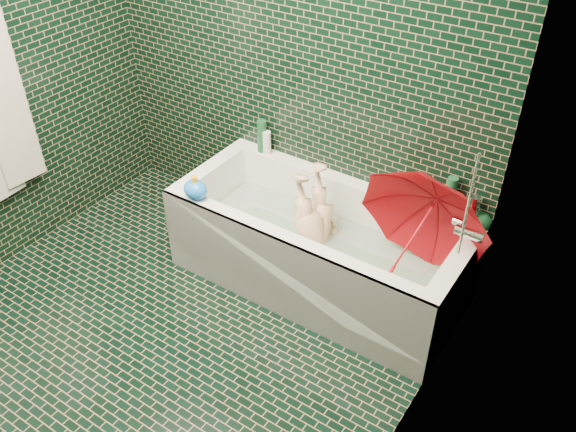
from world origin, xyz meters
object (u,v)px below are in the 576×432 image
Objects in this scene: child at (317,239)px; bath_toy at (195,189)px; bathtub at (317,255)px; umbrella at (413,236)px; rubber_duck at (421,201)px.

bath_toy reaches higher than child.
umbrella reaches higher than bathtub.
child is at bearing 132.36° from bathtub.
bathtub is at bearing 44.41° from bath_toy.
child is 5.01× the size of bath_toy.
umbrella is at bearing -53.99° from rubber_duck.
bathtub reaches higher than child.
rubber_duck is (0.46, 0.33, 0.38)m from bathtub.
rubber_duck is at bearing 118.82° from umbrella.
umbrella is 5.74× the size of rubber_duck.
rubber_duck is at bearing 35.54° from bathtub.
child is at bearing -129.52° from rubber_duck.
bath_toy is (-0.64, -0.30, 0.40)m from bathtub.
rubber_duck is (0.48, 0.30, 0.28)m from child.
umbrella is 1.24m from bath_toy.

